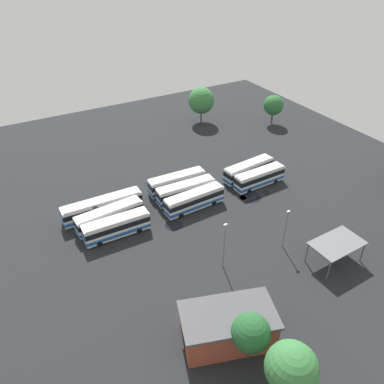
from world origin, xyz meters
The scene contains 22 objects.
ground_plane centered at (0.00, 0.00, 0.00)m, with size 110.01×110.01×0.00m, color black.
bus_row0_slot0 centered at (-15.62, -3.75, 1.91)m, with size 11.50×2.83×3.61m.
bus_row0_slot1 centered at (-15.70, -0.44, 1.91)m, with size 12.31×3.61×3.61m.
bus_row0_slot2 centered at (-15.91, 2.97, 1.91)m, with size 14.74×2.83×3.61m.
bus_row1_slot0 centered at (-0.14, -3.47, 1.91)m, with size 11.96×3.09×3.61m.
bus_row1_slot1 centered at (-0.04, 0.03, 1.91)m, with size 11.86×3.00×3.61m.
bus_row1_slot2 centered at (-0.08, 3.65, 1.91)m, with size 11.84×3.03×3.61m.
bus_row2_slot0 centered at (15.49, -3.19, 1.91)m, with size 11.41×2.93×3.61m.
bus_row2_slot1 centered at (15.43, 0.44, 1.91)m, with size 11.96×3.68×3.61m.
depot_building centered at (-10.59, -29.96, 2.45)m, with size 13.30×9.92×4.86m.
maintenance_shelter centered at (11.93, -26.67, 3.64)m, with size 8.29×5.27×3.87m.
lamp_post_by_building centered at (7.29, -20.07, 4.10)m, with size 0.56×0.28×7.38m.
lamp_post_near_entrance centered at (-3.89, -18.96, 4.63)m, with size 0.56×0.28×8.44m.
tree_northwest centered at (38.14, 20.16, 5.25)m, with size 5.35×5.35×7.94m.
tree_south_edge centered at (-9.01, -39.25, 5.41)m, with size 5.75×5.75×8.30m.
tree_northeast centered at (21.78, 30.83, 6.13)m, with size 7.07×7.07×9.67m.
tree_north_edge centered at (-9.84, -33.39, 4.81)m, with size 4.69×4.69×7.18m.
puddle_between_rows centered at (9.92, -5.20, 0.00)m, with size 1.61×1.61×0.01m, color black.
puddle_centre_drain centered at (11.39, -5.88, 0.00)m, with size 4.23×4.23×0.01m, color black.
puddle_front_lane centered at (-6.00, -6.19, 0.00)m, with size 3.12×3.12×0.01m, color black.
puddle_near_shelter centered at (15.13, -6.19, 0.00)m, with size 1.40×1.40×0.01m, color black.
puddle_back_corner centered at (2.52, 6.69, 0.00)m, with size 2.45×2.45×0.01m, color black.
Camera 1 is at (-29.15, -53.54, 42.88)m, focal length 35.32 mm.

